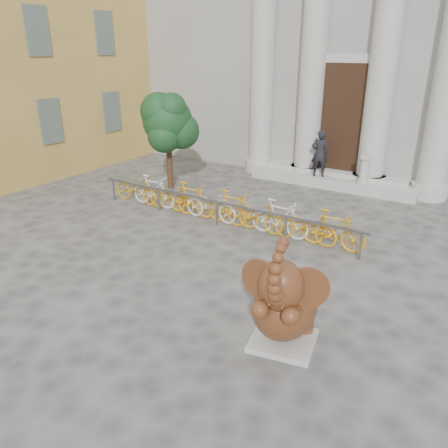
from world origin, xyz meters
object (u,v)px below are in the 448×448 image
Objects in this scene: pedestrian at (320,153)px; bike_rack at (221,206)px; elephant_statue at (285,305)px; tree at (168,122)px.

bike_rack is at bearing 60.02° from pedestrian.
pedestrian is (-2.92, 9.04, 0.41)m from elephant_statue.
elephant_statue is at bearing 89.44° from pedestrian.
elephant_statue is 9.51m from pedestrian.
tree is at bearing 129.28° from elephant_statue.
elephant_statue is 1.29× the size of pedestrian.
elephant_statue is 5.70m from bike_rack.
elephant_statue is 0.25× the size of bike_rack.
bike_rack is 5.06m from pedestrian.
tree reaches higher than bike_rack.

